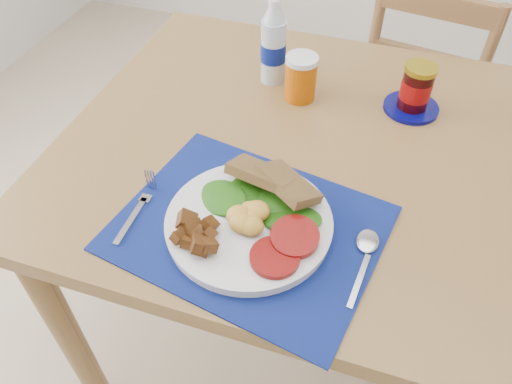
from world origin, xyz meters
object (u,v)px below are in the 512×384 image
at_px(breakfast_plate, 245,221).
at_px(juice_glass, 301,79).
at_px(water_bottle, 273,46).
at_px(chair_far, 424,76).
at_px(jam_on_saucer, 415,91).

bearing_deg(breakfast_plate, juice_glass, 111.86).
height_order(breakfast_plate, water_bottle, water_bottle).
distance_m(chair_far, jam_on_saucer, 0.58).
xyz_separation_m(water_bottle, juice_glass, (0.08, -0.05, -0.04)).
distance_m(breakfast_plate, jam_on_saucer, 0.51).
bearing_deg(juice_glass, breakfast_plate, -88.50).
distance_m(water_bottle, jam_on_saucer, 0.33).
height_order(breakfast_plate, juice_glass, juice_glass).
relative_size(chair_far, jam_on_saucer, 8.33).
xyz_separation_m(juice_glass, jam_on_saucer, (0.25, 0.03, -0.00)).
xyz_separation_m(water_bottle, jam_on_saucer, (0.33, -0.02, -0.04)).
bearing_deg(water_bottle, juice_glass, -32.01).
distance_m(chair_far, breakfast_plate, 1.03).
relative_size(juice_glass, jam_on_saucer, 0.81).
xyz_separation_m(chair_far, jam_on_saucer, (-0.04, -0.51, 0.27)).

